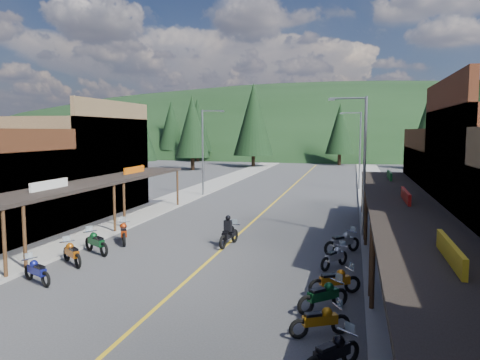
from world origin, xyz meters
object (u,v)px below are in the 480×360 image
Objects in this scene: bike_west_6 at (37,270)px; bike_east_5 at (320,319)px; bike_east_8 at (334,256)px; pine_3 at (340,129)px; shop_west_3 at (71,166)px; bike_west_9 at (124,232)px; pine_11 at (479,121)px; bike_west_8 at (96,241)px; bike_west_7 at (72,252)px; pedestrian_east_b at (381,206)px; pine_4 at (430,124)px; streetlight_3 at (359,147)px; shop_east_3 at (477,190)px; streetlight_2 at (362,160)px; pine_7 at (171,126)px; bike_east_6 at (323,294)px; pine_0 at (104,129)px; pine_8 at (140,132)px; pine_1 at (197,125)px; pine_10 at (192,126)px; rider_on_bike at (229,233)px; bike_east_4 at (332,352)px; streetlight_1 at (204,149)px; bike_east_7 at (335,280)px; bike_east_9 at (342,241)px; pine_2 at (253,119)px; pedestrian_east_a at (404,284)px.

bike_west_6 is 1.05× the size of bike_east_5.
pine_3 is at bearing 122.39° from bike_east_8.
bike_west_9 is at bearing -43.37° from shop_west_3.
bike_west_8 is at bearing -125.05° from pine_11.
bike_west_7 is 20.12m from pedestrian_east_b.
streetlight_3 is at bearing -110.22° from pine_4.
streetlight_2 reaches higher than shop_east_3.
pine_7 reaches higher than bike_west_7.
bike_west_7 is 0.94× the size of bike_west_8.
pine_3 is 69.94m from bike_east_6.
pine_8 is at bearing -50.71° from pine_0.
bike_east_5 is (19.43, -16.99, -2.99)m from shop_west_3.
pine_1 is 20.89m from pine_10.
bike_east_8 is 6.27m from rider_on_bike.
bike_east_8 is at bearing -26.64° from shop_west_3.
streetlight_3 is 35.99m from bike_west_6.
bike_west_9 is 1.21× the size of bike_east_5.
bike_east_4 is at bearing -82.35° from bike_west_7.
bike_west_7 is at bearing -145.50° from streetlight_2.
bike_west_6 reaches higher than bike_east_8.
streetlight_1 reaches higher than bike_east_7.
pine_10 is at bearing -164.48° from pine_4.
shop_east_3 is 0.99× the size of pine_0.
bike_east_4 is 11.89m from bike_east_9.
streetlight_2 is 4.28× the size of bike_east_5.
bike_west_6 is at bearing -87.12° from streetlight_1.
bike_west_6 is 11.53m from bike_east_5.
rider_on_bike is at bearing -165.20° from bike_east_7.
pine_11 reaches higher than bike_west_6.
pine_2 reaches higher than bike_east_7.
shop_west_3 is 29.95m from pine_8.
rider_on_bike is at bearing -68.09° from streetlight_1.
pine_4 is at bearing 15.52° from pine_10.
pine_0 is 1.10× the size of pine_8.
bike_east_5 is at bearing -76.20° from pine_2.
bike_east_4 is at bearing -57.19° from bike_east_8.
pine_10 is 5.68× the size of bike_east_6.
streetlight_3 is (-6.80, 18.70, 1.93)m from shop_east_3.
bike_east_6 is at bearing -55.22° from pine_0.
streetlight_1 reaches higher than bike_east_5.
pine_2 reaches higher than pedestrian_east_b.
rider_on_bike is (18.17, -45.70, -6.10)m from pine_10.
pine_8 is 5.62× the size of pedestrian_east_b.
bike_east_9 is at bearing -53.96° from streetlight_1.
pine_2 is 1.12× the size of pine_4.
streetlight_2 is at bearing -28.84° from bike_west_8.
pedestrian_east_a reaches higher than bike_west_8.
pine_11 reaches higher than rider_on_bike.
bike_west_7 is 11.84m from bike_east_7.
pine_0 is 0.89× the size of pine_11.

